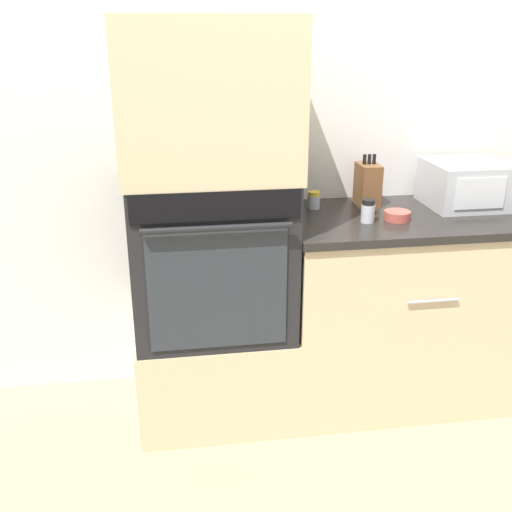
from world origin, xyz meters
TOP-DOWN VIEW (x-y plane):
  - ground_plane at (0.00, 0.00)m, footprint 12.00×12.00m
  - wall_back at (0.00, 0.63)m, footprint 8.00×0.05m
  - oven_cabinet_base at (-0.34, 0.30)m, footprint 0.68×0.60m
  - wall_oven at (-0.34, 0.30)m, footprint 0.66×0.64m
  - oven_cabinet_upper at (-0.34, 0.30)m, footprint 0.68×0.60m
  - counter_unit at (0.54, 0.30)m, footprint 1.11×0.63m
  - microwave at (0.85, 0.39)m, footprint 0.36×0.33m
  - knife_block at (0.40, 0.48)m, footprint 0.09×0.15m
  - bowl at (0.45, 0.23)m, footprint 0.11×0.11m
  - condiment_jar_near at (0.36, 0.32)m, footprint 0.05×0.05m
  - condiment_jar_mid at (0.32, 0.21)m, footprint 0.06×0.06m
  - condiment_jar_far at (0.14, 0.45)m, footprint 0.06×0.06m

SIDE VIEW (x-z plane):
  - ground_plane at x=0.00m, z-range 0.00..0.00m
  - oven_cabinet_base at x=-0.34m, z-range 0.00..0.45m
  - counter_unit at x=0.54m, z-range 0.00..0.91m
  - wall_oven at x=-0.34m, z-range 0.45..1.13m
  - bowl at x=0.45m, z-range 0.91..0.95m
  - condiment_jar_near at x=0.36m, z-range 0.91..0.98m
  - condiment_jar_far at x=0.14m, z-range 0.91..0.99m
  - condiment_jar_mid at x=0.32m, z-range 0.91..1.01m
  - knife_block at x=0.40m, z-range 0.89..1.13m
  - microwave at x=0.85m, z-range 0.91..1.11m
  - wall_back at x=0.00m, z-range 0.00..2.50m
  - oven_cabinet_upper at x=-0.34m, z-range 1.13..1.73m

